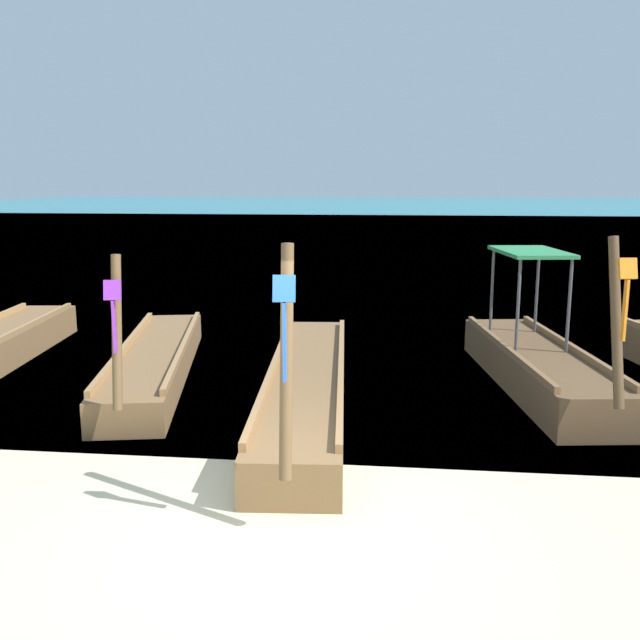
# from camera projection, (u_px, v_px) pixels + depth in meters

# --- Properties ---
(ground) EXTENTS (120.00, 120.00, 0.00)m
(ground) POSITION_uv_depth(u_px,v_px,m) (278.00, 528.00, 6.70)
(ground) COLOR beige
(sea_water) EXTENTS (120.00, 120.00, 0.00)m
(sea_water) POSITION_uv_depth(u_px,v_px,m) (389.00, 214.00, 66.72)
(sea_water) COLOR #147A89
(sea_water) RESTS_ON ground
(longtail_boat_violet_ribbon) EXTENTS (2.18, 6.22, 2.35)m
(longtail_boat_violet_ribbon) POSITION_uv_depth(u_px,v_px,m) (155.00, 362.00, 11.79)
(longtail_boat_violet_ribbon) COLOR brown
(longtail_boat_violet_ribbon) RESTS_ON ground
(longtail_boat_blue_ribbon) EXTENTS (1.59, 7.45, 2.67)m
(longtail_boat_blue_ribbon) POSITION_uv_depth(u_px,v_px,m) (307.00, 386.00, 10.34)
(longtail_boat_blue_ribbon) COLOR brown
(longtail_boat_blue_ribbon) RESTS_ON ground
(longtail_boat_orange_ribbon) EXTENTS (1.82, 5.52, 2.59)m
(longtail_boat_orange_ribbon) POSITION_uv_depth(u_px,v_px,m) (537.00, 364.00, 11.20)
(longtail_boat_orange_ribbon) COLOR brown
(longtail_boat_orange_ribbon) RESTS_ON ground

